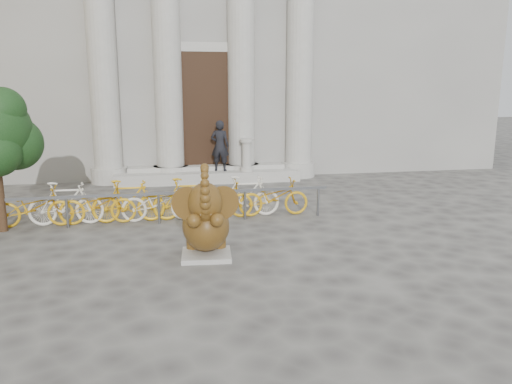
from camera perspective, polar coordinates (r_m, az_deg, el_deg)
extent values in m
plane|color=#474442|center=(7.70, 1.22, -11.65)|extent=(80.00, 80.00, 0.00)
cube|color=gray|center=(22.14, -7.24, 19.41)|extent=(22.00, 10.00, 12.00)
cube|color=black|center=(16.90, -5.80, 9.22)|extent=(2.40, 0.16, 4.00)
cylinder|color=#A8A59E|center=(16.82, -17.19, 14.55)|extent=(0.90, 0.90, 8.00)
cylinder|color=#A8A59E|center=(16.73, -10.13, 14.90)|extent=(0.90, 0.90, 8.00)
cylinder|color=#A8A59E|center=(16.94, -1.70, 15.04)|extent=(0.90, 0.90, 8.00)
cylinder|color=#A8A59E|center=(17.37, 5.06, 14.92)|extent=(0.90, 0.90, 8.00)
cube|color=#A8A59E|center=(16.62, -5.49, 1.83)|extent=(6.00, 1.20, 0.36)
cube|color=#A8A59E|center=(9.30, -5.68, -7.18)|extent=(0.96, 0.88, 0.09)
ellipsoid|color=black|center=(9.39, -5.73, -4.98)|extent=(0.81, 0.78, 0.57)
ellipsoid|color=black|center=(9.15, -5.75, -3.81)|extent=(0.95, 1.14, 0.93)
cylinder|color=black|center=(9.55, -7.17, -5.68)|extent=(0.29, 0.29, 0.23)
cylinder|color=black|center=(9.55, -4.26, -5.62)|extent=(0.29, 0.29, 0.23)
cylinder|color=black|center=(8.76, -7.05, -3.34)|extent=(0.26, 0.55, 0.36)
cylinder|color=black|center=(8.76, -4.48, -3.28)|extent=(0.26, 0.55, 0.36)
ellipsoid|color=black|center=(8.72, -5.81, -1.21)|extent=(0.65, 0.62, 0.71)
cylinder|color=black|center=(8.84, -7.78, -1.32)|extent=(0.58, 0.28, 0.61)
cylinder|color=black|center=(8.83, -3.84, -1.24)|extent=(0.60, 0.18, 0.61)
cone|color=beige|center=(8.58, -6.50, -2.42)|extent=(0.10, 0.21, 0.10)
cone|color=beige|center=(8.58, -5.07, -2.39)|extent=(0.13, 0.21, 0.10)
cube|color=slate|center=(11.55, -11.11, -0.19)|extent=(8.00, 0.06, 0.06)
cylinder|color=slate|center=(11.82, -20.78, -2.22)|extent=(0.06, 0.06, 0.70)
cylinder|color=slate|center=(11.63, -11.04, -1.88)|extent=(0.06, 0.06, 0.70)
cylinder|color=slate|center=(11.78, -1.27, -1.48)|extent=(0.06, 0.06, 0.70)
cylinder|color=slate|center=(12.20, 7.10, -1.10)|extent=(0.06, 0.06, 0.70)
imported|color=gold|center=(12.18, -24.09, -1.36)|extent=(1.70, 0.50, 1.00)
imported|color=white|center=(12.04, -20.92, -1.25)|extent=(1.66, 0.47, 1.00)
imported|color=gold|center=(11.93, -17.67, -1.13)|extent=(1.70, 0.50, 1.00)
imported|color=gold|center=(11.87, -14.38, -1.01)|extent=(1.66, 0.47, 1.00)
imported|color=white|center=(11.84, -11.07, -0.89)|extent=(1.70, 0.50, 1.00)
imported|color=gold|center=(11.85, -7.75, -0.76)|extent=(1.66, 0.47, 1.00)
imported|color=gold|center=(11.90, -4.45, -0.63)|extent=(1.70, 0.50, 1.00)
imported|color=white|center=(12.00, -1.19, -0.50)|extent=(1.66, 0.47, 1.00)
imported|color=gold|center=(12.13, 2.01, -0.37)|extent=(1.70, 0.50, 1.00)
sphere|color=black|center=(11.98, -25.77, 5.01)|extent=(1.15, 1.15, 1.15)
sphere|color=black|center=(11.65, -26.99, 8.36)|extent=(0.94, 0.94, 0.94)
imported|color=black|center=(16.43, -4.14, 5.29)|extent=(0.71, 0.58, 1.66)
cylinder|color=#A8A59E|center=(16.45, -1.08, 2.64)|extent=(0.43, 0.43, 0.13)
cylinder|color=#A8A59E|center=(16.38, -1.09, 4.10)|extent=(0.30, 0.30, 0.98)
cylinder|color=#A8A59E|center=(16.32, -1.09, 5.91)|extent=(0.43, 0.43, 0.11)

